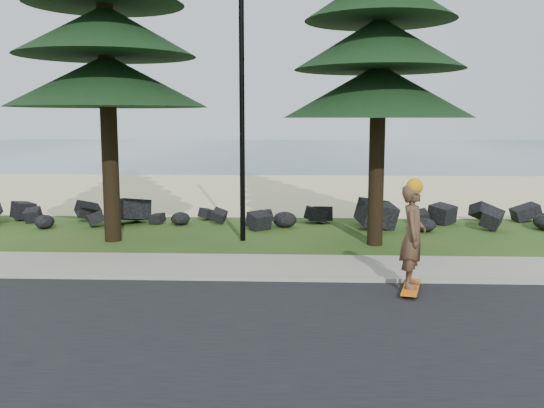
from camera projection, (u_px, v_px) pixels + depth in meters
The scene contains 9 objects.
ground at pixel (229, 270), 13.23m from camera, with size 160.00×160.00×0.00m, color #204816.
road at pixel (194, 346), 8.78m from camera, with size 160.00×7.00×0.02m, color black.
kerb at pixel (224, 278), 12.33m from camera, with size 160.00×0.20×0.10m, color #99988A.
sidewalk at pixel (230, 266), 13.42m from camera, with size 160.00×2.00×0.08m, color gray.
beach_sand at pixel (266, 191), 27.57m from camera, with size 160.00×15.00×0.01m, color beige.
ocean at pixel (285, 149), 63.67m from camera, with size 160.00×58.00×0.01m, color #345663.
seawall_boulders at pixel (250, 225), 18.77m from camera, with size 60.00×2.40×1.10m, color black, non-canonical shape.
lamp_post at pixel (242, 85), 15.81m from camera, with size 0.25×0.14×8.14m.
skateboarder at pixel (413, 237), 11.32m from camera, with size 0.63×1.20×2.17m.
Camera 1 is at (1.51, -12.84, 3.29)m, focal length 40.00 mm.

